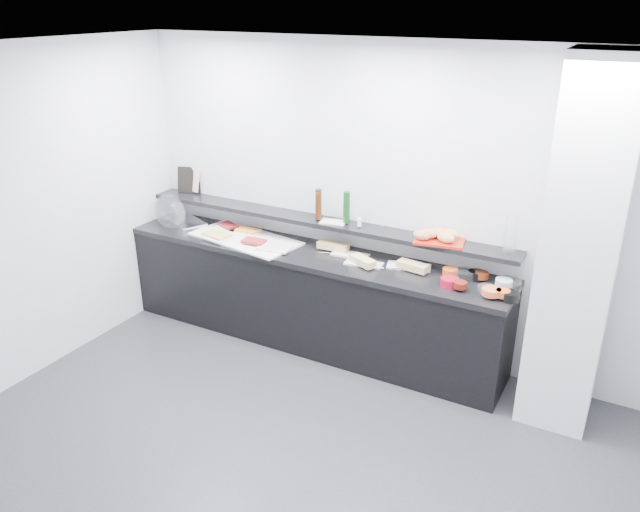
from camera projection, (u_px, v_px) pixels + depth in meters
The scene contains 56 objects.
ground at pixel (275, 479), 4.18m from camera, with size 5.00×5.00×0.00m, color #2D2D30.
back_wall at pixel (398, 206), 5.28m from camera, with size 5.00×0.02×2.70m, color silver.
ceiling at pixel (260, 59), 3.14m from camera, with size 5.00×5.00×0.00m, color white.
column at pixel (580, 252), 4.33m from camera, with size 0.50×0.50×2.70m, color silver.
buffet_cabinet at pixel (309, 300), 5.70m from camera, with size 3.60×0.60×0.85m, color black.
counter_top at pixel (309, 254), 5.53m from camera, with size 3.62×0.62×0.05m, color black.
wall_shelf at pixel (318, 221), 5.57m from camera, with size 3.60×0.25×0.04m, color black.
cloche_base at pixel (187, 223), 6.15m from camera, with size 0.39×0.26×0.04m, color silver.
cloche_dome at pixel (170, 212), 6.14m from camera, with size 0.42×0.27×0.34m, color white.
linen_runner at pixel (245, 239), 5.79m from camera, with size 1.05×0.49×0.01m, color silver.
platter_meat_a at pixel (231, 227), 6.03m from camera, with size 0.26×0.18×0.01m, color white.
food_meat_a at pixel (228, 225), 6.03m from camera, with size 0.20×0.13×0.02m, color maroon.
platter_salmon at pixel (243, 232), 5.91m from camera, with size 0.30×0.20×0.01m, color white.
food_salmon at pixel (248, 230), 5.90m from camera, with size 0.21×0.13×0.02m, color orange.
platter_cheese at pixel (216, 238), 5.77m from camera, with size 0.27×0.18×0.01m, color silver.
food_cheese at pixel (217, 235), 5.79m from camera, with size 0.25×0.16×0.02m, color gold.
platter_meat_b at pixel (274, 248), 5.54m from camera, with size 0.29×0.20×0.01m, color silver.
food_meat_b at pixel (254, 241), 5.64m from camera, with size 0.20×0.13×0.02m, color maroon.
sandwich_plate_left at pixel (350, 255), 5.43m from camera, with size 0.32×0.14×0.01m, color silver.
sandwich_food_left at pixel (333, 246), 5.53m from camera, with size 0.28×0.11×0.06m, color tan.
tongs_left at pixel (327, 253), 5.44m from camera, with size 0.01×0.01×0.16m, color silver.
sandwich_plate_mid at pixel (364, 264), 5.25m from camera, with size 0.32×0.14×0.01m, color silver.
sandwich_food_mid at pixel (363, 261), 5.21m from camera, with size 0.25×0.09×0.06m, color tan.
tongs_mid at pixel (374, 268), 5.14m from camera, with size 0.01×0.01×0.16m, color silver.
sandwich_plate_right at pixel (409, 266), 5.20m from camera, with size 0.36×0.15×0.01m, color white.
sandwich_food_right at pixel (413, 266), 5.11m from camera, with size 0.26×0.10×0.06m, color tan.
tongs_right at pixel (396, 268), 5.14m from camera, with size 0.01×0.01×0.16m, color silver.
bowl_glass_fruit at pixel (465, 275), 4.98m from camera, with size 0.16×0.16×0.07m, color silver.
fill_glass_fruit at pixel (450, 271), 5.01m from camera, with size 0.12×0.12×0.05m, color #CD4D1B.
bowl_black_jam at pixel (476, 275), 4.97m from camera, with size 0.13×0.13×0.07m, color black.
fill_black_jam at pixel (482, 275), 4.94m from camera, with size 0.11×0.11×0.05m, color #60230D.
bowl_glass_cream at pixel (508, 284), 4.81m from camera, with size 0.20×0.20×0.07m, color white.
fill_glass_cream at pixel (504, 282), 4.81m from camera, with size 0.13×0.13×0.05m, color white.
bowl_red_jam at pixel (450, 282), 4.84m from camera, with size 0.14×0.14×0.07m, color maroon.
fill_red_jam at pixel (460, 285), 4.77m from camera, with size 0.10×0.10×0.05m, color #58140C.
bowl_glass_salmon at pixel (487, 291), 4.70m from camera, with size 0.15×0.15×0.07m, color silver.
fill_glass_salmon at pixel (491, 292), 4.66m from camera, with size 0.15×0.15×0.05m, color #DA5835.
bowl_black_fruit at pixel (511, 296), 4.62m from camera, with size 0.13×0.13×0.07m, color black.
fill_black_fruit at pixel (503, 293), 4.64m from camera, with size 0.11×0.11×0.05m, color #C74F1B.
framed_print at pixel (189, 180), 6.27m from camera, with size 0.24×0.02×0.26m, color black.
print_art at pixel (193, 180), 6.26m from camera, with size 0.20×0.00×0.22m, color #D4A499.
condiment_tray at pixel (333, 222), 5.48m from camera, with size 0.22×0.14×0.01m, color silver.
bottle_green_a at pixel (318, 203), 5.53m from camera, with size 0.06×0.06×0.26m, color #11380F.
bottle_brown at pixel (318, 206), 5.48m from camera, with size 0.05×0.05×0.24m, color #3A1A0A.
bottle_green_b at pixel (347, 207), 5.39m from camera, with size 0.06×0.06×0.28m, color #0F3814.
bottle_hot at pixel (346, 213), 5.42m from camera, with size 0.04×0.04×0.18m, color #9F0B0B.
shaker_salt at pixel (359, 222), 5.35m from camera, with size 0.04×0.04×0.07m, color white.
shaker_pepper at pixel (359, 222), 5.37m from camera, with size 0.03×0.03×0.07m, color white.
bread_tray at pixel (440, 241), 5.05m from camera, with size 0.39×0.28×0.02m, color #A52011.
bread_roll_n at pixel (438, 232), 5.10m from camera, with size 0.14×0.09×0.08m, color #AE7E42.
bread_roll_ne at pixel (449, 234), 5.05m from camera, with size 0.15×0.10×0.08m, color gold.
bread_roll_sw at pixel (422, 235), 5.02m from camera, with size 0.15×0.09×0.08m, color #B26F44.
bread_roll_s at pixel (446, 238), 4.97m from camera, with size 0.15×0.10×0.08m, color #CF854F.
bread_roll_midw at pixel (429, 233), 5.06m from camera, with size 0.14×0.09×0.08m, color #C5794B.
bread_roll_mide at pixel (443, 234), 5.05m from camera, with size 0.13×0.08×0.08m, color #CA7D4D.
carafe at pixel (511, 235), 4.76m from camera, with size 0.10×0.10×0.30m, color white.
Camera 1 is at (1.84, -2.73, 2.99)m, focal length 35.00 mm.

